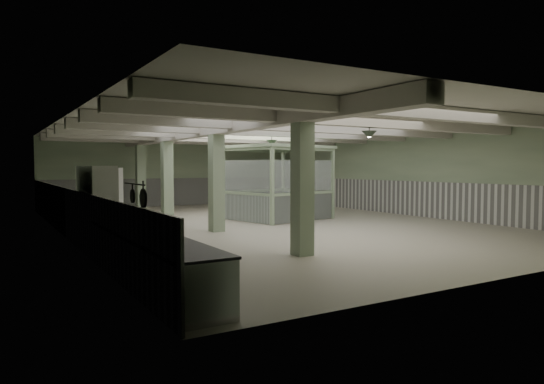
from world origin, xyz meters
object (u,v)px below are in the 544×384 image
walkin_cooler (97,210)px  filing_cabinet (321,203)px  prep_counter (148,259)px  guard_booth (278,171)px

walkin_cooler → filing_cabinet: (9.76, 3.72, -0.47)m
walkin_cooler → filing_cabinet: walkin_cooler is taller
prep_counter → walkin_cooler: bearing=91.2°
prep_counter → walkin_cooler: size_ratio=2.40×
guard_booth → filing_cabinet: (1.89, -0.40, -1.38)m
prep_counter → guard_booth: bearing=46.6°
walkin_cooler → guard_booth: guard_booth is taller
prep_counter → filing_cabinet: size_ratio=4.69×
walkin_cooler → guard_booth: bearing=27.6°
walkin_cooler → guard_booth: (7.88, 4.11, 0.92)m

